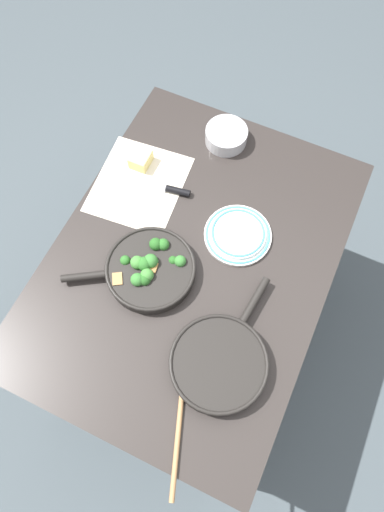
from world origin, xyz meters
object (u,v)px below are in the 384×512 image
Objects in this scene: cheese_block at (141,159)px; grater_knife at (161,187)px; dinner_plate_stack at (238,234)px; wooden_spoon at (181,408)px; skillet_eggs at (219,363)px; skillet_broccoli at (149,269)px; prep_bowl_steel at (226,136)px.

grater_knife is at bearing -120.38° from cheese_block.
dinner_plate_stack is at bearing 160.72° from grater_knife.
wooden_spoon is at bearing 111.93° from grater_knife.
cheese_block is (0.53, 0.53, -0.00)m from skillet_eggs.
cheese_block reaches higher than grater_knife.
skillet_eggs is 2.00× the size of dinner_plate_stack.
skillet_broccoli is 0.42m from cheese_block.
dinner_plate_stack is (0.57, 0.06, 0.01)m from wooden_spoon.
prep_bowl_steel is at bearing -122.48° from grater_knife.
skillet_eggs is 0.81m from prep_bowl_steel.
grater_knife is at bearing 79.62° from dinner_plate_stack.
cheese_block is 0.34× the size of dinner_plate_stack.
prep_bowl_steel is at bearing -4.30° from wooden_spoon.
dinner_plate_stack is at bearing 21.14° from skillet_eggs.
prep_bowl_steel is at bearing 27.73° from skillet_eggs.
grater_knife is 0.13m from cheese_block.
cheese_block is (0.06, 0.11, 0.02)m from grater_knife.
skillet_eggs reaches higher than dinner_plate_stack.
cheese_block is at bearing -39.28° from grater_knife.
wooden_spoon is 1.24× the size of grater_knife.
prep_bowl_steel reaches higher than skillet_eggs.
prep_bowl_steel reaches higher than wooden_spoon.
skillet_broccoli reaches higher than grater_knife.
prep_bowl_steel is at bearing 28.97° from dinner_plate_stack.
prep_bowl_steel reaches higher than cheese_block.
skillet_eggs reaches higher than grater_knife.
skillet_broccoli is at bearing -148.71° from cheese_block.
wooden_spoon is at bearing 96.90° from skillet_broccoli.
skillet_eggs is 0.17m from wooden_spoon.
cheese_block is (0.69, 0.48, 0.02)m from wooden_spoon.
skillet_broccoli is 0.36m from skillet_eggs.
dinner_plate_stack reaches higher than wooden_spoon.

